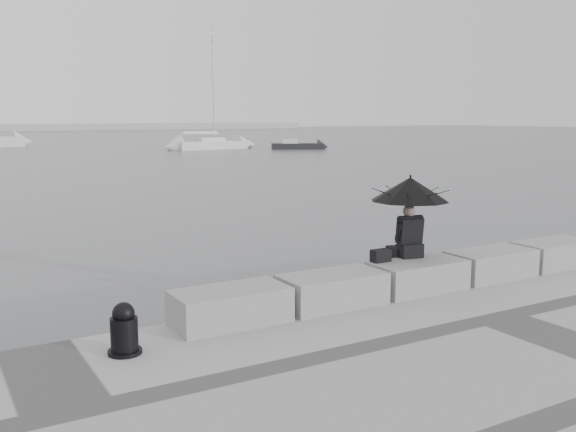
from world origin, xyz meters
TOP-DOWN VIEW (x-y plane):
  - ground at (0.00, 0.00)m, footprint 360.00×360.00m
  - stone_block_far_left at (-3.40, -0.45)m, footprint 1.60×0.80m
  - stone_block_left at (-1.70, -0.45)m, footprint 1.60×0.80m
  - stone_block_centre at (0.00, -0.45)m, footprint 1.60×0.80m
  - stone_block_right at (1.70, -0.45)m, footprint 1.60×0.80m
  - stone_block_far_right at (3.40, -0.45)m, footprint 1.60×0.80m
  - seated_person at (0.08, -0.12)m, footprint 1.31×1.31m
  - bag at (-0.56, -0.17)m, footprint 0.32×0.18m
  - mooring_bollard at (-4.99, -0.85)m, footprint 0.41×0.41m
  - sailboat_right at (19.72, 53.45)m, footprint 7.85×3.06m
  - small_motorboat at (27.60, 49.06)m, footprint 5.51×3.77m

SIDE VIEW (x-z plane):
  - ground at x=0.00m, z-range 0.00..0.00m
  - small_motorboat at x=27.60m, z-range -0.23..0.87m
  - sailboat_right at x=19.72m, z-range -5.93..6.97m
  - stone_block_far_left at x=-3.40m, z-range 0.50..1.00m
  - stone_block_left at x=-1.70m, z-range 0.50..1.00m
  - stone_block_centre at x=0.00m, z-range 0.50..1.00m
  - stone_block_right at x=1.70m, z-range 0.50..1.00m
  - stone_block_far_right at x=3.40m, z-range 0.50..1.00m
  - mooring_bollard at x=-4.99m, z-range 0.45..1.10m
  - bag at x=-0.56m, z-range 1.00..1.20m
  - seated_person at x=0.08m, z-range 1.33..2.72m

